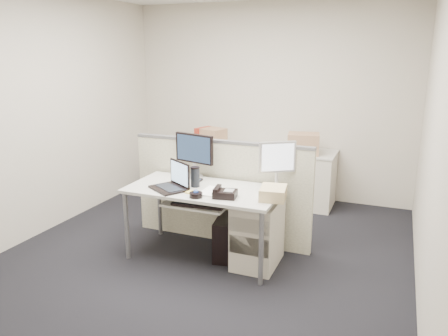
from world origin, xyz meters
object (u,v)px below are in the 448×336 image
at_px(desk, 204,194).
at_px(monitor_main, 194,156).
at_px(laptop, 168,176).
at_px(desk_phone, 225,194).

bearing_deg(desk, monitor_main, 128.00).
relative_size(laptop, desk_phone, 1.69).
distance_m(desk, monitor_main, 0.51).
distance_m(monitor_main, desk_phone, 0.77).
bearing_deg(desk, desk_phone, -30.96).
xyz_separation_m(desk, desk_phone, (0.30, -0.18, 0.10)).
bearing_deg(laptop, monitor_main, 116.35).
height_order(desk, monitor_main, monitor_main).
bearing_deg(desk, laptop, -151.06).
relative_size(desk, laptop, 4.26).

